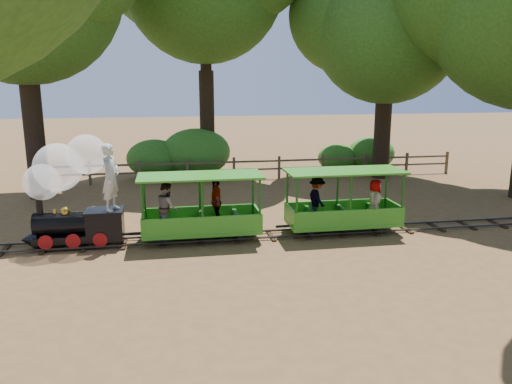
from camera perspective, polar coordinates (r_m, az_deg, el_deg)
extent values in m
plane|color=brown|center=(14.28, 5.66, -4.85)|extent=(90.00, 90.00, 0.00)
cube|color=#3F3D3A|center=(13.98, 5.99, -4.93)|extent=(22.00, 0.05, 0.05)
cube|color=#3F3D3A|center=(14.53, 5.35, -4.22)|extent=(22.00, 0.05, 0.05)
cube|color=#382314|center=(14.27, 5.66, -4.76)|extent=(0.12, 1.00, 0.05)
cube|color=#382314|center=(13.84, -14.82, -5.70)|extent=(0.12, 1.00, 0.05)
cube|color=#382314|center=(16.30, 22.89, -3.49)|extent=(0.12, 1.00, 0.05)
cube|color=black|center=(13.91, -19.49, -4.81)|extent=(2.25, 0.72, 0.18)
cylinder|color=black|center=(13.88, -21.07, -3.35)|extent=(1.43, 0.57, 0.57)
cylinder|color=black|center=(13.87, -23.52, -1.38)|extent=(0.16, 0.16, 0.45)
sphere|color=#AC8529|center=(13.79, -20.97, -2.12)|extent=(0.27, 0.27, 0.27)
cylinder|color=#AC8529|center=(13.84, -22.01, -2.07)|extent=(0.10, 0.10, 0.10)
cube|color=black|center=(13.71, -16.87, -3.25)|extent=(0.92, 0.72, 0.56)
cube|color=black|center=(13.63, -16.95, -2.03)|extent=(0.97, 0.78, 0.04)
cone|color=black|center=(14.19, -24.40, -4.99)|extent=(0.46, 0.66, 0.66)
cylinder|color=#AC8529|center=(14.02, -24.10, -3.02)|extent=(0.10, 0.14, 0.14)
cylinder|color=maroon|center=(13.73, -22.91, -5.34)|extent=(0.37, 0.06, 0.37)
cylinder|color=maroon|center=(14.41, -22.28, -4.43)|extent=(0.37, 0.06, 0.37)
cylinder|color=maroon|center=(13.59, -20.17, -5.28)|extent=(0.37, 0.06, 0.37)
cylinder|color=maroon|center=(14.28, -19.66, -4.37)|extent=(0.37, 0.06, 0.37)
cylinder|color=maroon|center=(13.48, -17.38, -5.22)|extent=(0.37, 0.06, 0.37)
cylinder|color=maroon|center=(14.18, -17.01, -4.30)|extent=(0.37, 0.06, 0.37)
sphere|color=white|center=(13.78, -23.28, 1.04)|extent=(0.92, 0.92, 0.92)
sphere|color=white|center=(13.67, -21.69, 2.63)|extent=(1.23, 1.23, 1.23)
sphere|color=white|center=(13.54, -18.79, 4.09)|extent=(1.02, 1.02, 1.02)
imported|color=silver|center=(13.33, -16.27, 1.63)|extent=(0.63, 0.75, 1.74)
cube|color=#349320|center=(13.72, -6.23, -4.28)|extent=(3.17, 1.21, 0.09)
cube|color=#185313|center=(13.75, -6.21, -4.72)|extent=(2.86, 0.47, 0.13)
cube|color=#349320|center=(13.09, -6.09, -3.83)|extent=(3.17, 0.06, 0.47)
cube|color=#349320|center=(14.19, -6.41, -2.52)|extent=(3.17, 0.06, 0.47)
cube|color=#349320|center=(13.35, -6.38, 1.86)|extent=(3.31, 1.35, 0.05)
cylinder|color=#185313|center=(12.98, -12.82, -2.09)|extent=(0.07, 0.07, 1.49)
cylinder|color=#185313|center=(14.05, -12.61, -0.94)|extent=(0.07, 0.07, 1.49)
cylinder|color=#185313|center=(13.16, 0.44, -1.56)|extent=(0.07, 0.07, 1.49)
cylinder|color=#185313|center=(14.21, -0.35, -0.47)|extent=(0.07, 0.07, 1.49)
cube|color=#185313|center=(13.63, -10.25, -3.50)|extent=(0.11, 1.03, 0.37)
cube|color=#185313|center=(13.65, -6.25, -3.34)|extent=(0.11, 1.03, 0.37)
cube|color=#185313|center=(13.74, -2.28, -3.17)|extent=(0.11, 1.03, 0.37)
cylinder|color=black|center=(13.42, -10.48, -5.15)|extent=(0.26, 0.06, 0.26)
cylinder|color=black|center=(14.02, -10.46, -4.35)|extent=(0.26, 0.06, 0.26)
cylinder|color=black|center=(13.53, -1.82, -4.78)|extent=(0.26, 0.06, 0.26)
cylinder|color=black|center=(14.14, -2.18, -4.00)|extent=(0.26, 0.06, 0.26)
imported|color=gray|center=(13.31, -10.13, -1.75)|extent=(0.65, 0.75, 1.33)
imported|color=gray|center=(13.83, -4.60, -1.07)|extent=(0.37, 0.79, 1.31)
cube|color=#349320|center=(14.51, 9.88, -3.43)|extent=(3.17, 1.21, 0.09)
cube|color=#185313|center=(14.54, 9.86, -3.85)|extent=(2.86, 0.47, 0.13)
cube|color=#349320|center=(13.92, 10.70, -2.97)|extent=(3.17, 0.06, 0.47)
cube|color=#349320|center=(14.96, 9.19, -1.80)|extent=(3.17, 0.06, 0.47)
cube|color=#349320|center=(14.17, 10.11, 2.38)|extent=(3.31, 1.35, 0.05)
cylinder|color=#185313|center=(13.37, 4.67, -1.37)|extent=(0.07, 0.07, 1.49)
cylinder|color=#185313|center=(14.41, 3.58, -0.31)|extent=(0.07, 0.07, 1.49)
cylinder|color=#185313|center=(14.42, 16.40, -0.81)|extent=(0.07, 0.07, 1.49)
cylinder|color=#185313|center=(15.38, 14.61, 0.15)|extent=(0.07, 0.07, 1.49)
cube|color=#185313|center=(14.16, 6.28, -2.74)|extent=(0.11, 1.03, 0.37)
cube|color=#185313|center=(14.45, 9.91, -2.54)|extent=(0.11, 1.03, 0.37)
cube|color=#185313|center=(14.79, 13.39, -2.34)|extent=(0.11, 1.03, 0.37)
cylinder|color=black|center=(13.94, 6.35, -4.32)|extent=(0.26, 0.06, 0.26)
cylinder|color=black|center=(14.52, 5.66, -3.59)|extent=(0.26, 0.06, 0.26)
cylinder|color=black|center=(14.62, 14.04, -3.81)|extent=(0.26, 0.06, 0.26)
cylinder|color=black|center=(15.18, 13.08, -3.14)|extent=(0.26, 0.06, 0.26)
imported|color=gray|center=(14.31, 6.98, -0.75)|extent=(0.58, 0.87, 1.26)
imported|color=gray|center=(14.37, 13.40, -1.01)|extent=(0.57, 0.70, 1.24)
cylinder|color=#2D2116|center=(19.81, -23.92, 5.24)|extent=(0.70, 0.70, 4.15)
cylinder|color=#2D2116|center=(19.71, -24.81, 14.65)|extent=(0.52, 0.53, 2.37)
cylinder|color=#2D2116|center=(22.74, -5.60, 7.78)|extent=(0.66, 0.66, 4.66)
cylinder|color=#2D2116|center=(22.71, -5.81, 17.02)|extent=(0.50, 0.50, 2.66)
cylinder|color=#2D2116|center=(22.70, 14.19, 5.92)|extent=(0.72, 0.72, 3.46)
cylinder|color=#2D2116|center=(22.55, 14.58, 12.79)|extent=(0.54, 0.54, 1.98)
sphere|color=#284C17|center=(22.64, 14.87, 17.69)|extent=(6.33, 6.33, 6.33)
sphere|color=#284C17|center=(22.58, 19.92, 19.41)|extent=(4.75, 4.75, 4.75)
sphere|color=#284C17|center=(23.20, 10.38, 19.35)|extent=(5.06, 5.06, 5.06)
cube|color=brown|center=(22.08, -23.60, 1.81)|extent=(0.10, 0.10, 1.00)
cube|color=brown|center=(21.69, -18.47, 2.05)|extent=(0.10, 0.10, 1.00)
cube|color=brown|center=(21.47, -13.19, 2.27)|extent=(0.10, 0.10, 1.00)
cube|color=brown|center=(21.45, -7.85, 2.48)|extent=(0.10, 0.10, 1.00)
cube|color=brown|center=(21.60, -2.54, 2.66)|extent=(0.10, 0.10, 1.00)
cube|color=brown|center=(21.94, 2.66, 2.82)|extent=(0.10, 0.10, 1.00)
cube|color=brown|center=(22.46, 7.65, 2.96)|extent=(0.10, 0.10, 1.00)
cube|color=brown|center=(23.13, 12.39, 3.06)|extent=(0.10, 0.10, 1.00)
cube|color=brown|center=(23.96, 16.83, 3.14)|extent=(0.10, 0.10, 1.00)
cube|color=brown|center=(24.92, 20.96, 3.19)|extent=(0.10, 0.10, 1.00)
cube|color=brown|center=(21.70, 0.08, 3.53)|extent=(18.00, 0.06, 0.08)
cube|color=brown|center=(21.76, 0.08, 2.62)|extent=(18.00, 0.06, 0.08)
ellipsoid|color=#2D6B1E|center=(22.67, -11.55, 3.78)|extent=(2.44, 1.88, 1.69)
ellipsoid|color=#2D6B1E|center=(22.65, -6.87, 4.53)|extent=(3.10, 2.38, 2.14)
ellipsoid|color=#2D6B1E|center=(24.00, 9.29, 3.90)|extent=(1.88, 1.44, 1.30)
ellipsoid|color=#2D6B1E|center=(24.57, 12.99, 4.31)|extent=(2.32, 1.78, 1.60)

